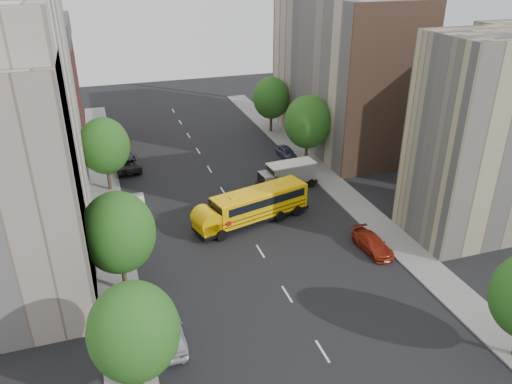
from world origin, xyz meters
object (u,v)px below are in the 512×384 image
street_tree_5 (271,98)px  school_bus (251,205)px  street_tree_1 (118,233)px  parked_car_4 (286,152)px  street_tree_4 (308,122)px  safari_truck (287,175)px  street_tree_0 (134,332)px  street_tree_2 (104,146)px  parked_car_1 (137,202)px  parked_car_2 (127,162)px  parked_car_3 (372,244)px  parked_car_0 (170,334)px

street_tree_5 → school_bus: 25.49m
street_tree_1 → parked_car_4: street_tree_1 is taller
street_tree_4 → street_tree_5: street_tree_4 is taller
safari_truck → street_tree_0: bearing=-132.7°
street_tree_2 → street_tree_4: street_tree_4 is taller
street_tree_4 → parked_car_1: street_tree_4 is taller
street_tree_4 → parked_car_2: size_ratio=1.42×
street_tree_5 → parked_car_4: bearing=-98.5°
street_tree_5 → parked_car_1: bearing=-139.2°
street_tree_4 → parked_car_4: size_ratio=2.11×
safari_truck → parked_car_3: safari_truck is taller
parked_car_3 → street_tree_5: bearing=82.4°
parked_car_2 → street_tree_5: bearing=-163.8°
parked_car_3 → safari_truck: bearing=95.5°
street_tree_4 → safari_truck: bearing=-130.4°
street_tree_4 → safari_truck: size_ratio=1.27×
street_tree_1 → street_tree_4: bearing=39.3°
street_tree_4 → parked_car_4: (-1.40, 2.63, -4.42)m
parked_car_1 → parked_car_4: bearing=-155.1°
school_bus → parked_car_1: size_ratio=2.80×
street_tree_2 → safari_truck: 18.69m
school_bus → safari_truck: bearing=30.7°
parked_car_2 → parked_car_4: (18.40, -2.52, -0.14)m
street_tree_5 → parked_car_1: 26.47m
street_tree_0 → school_bus: (11.77, 16.84, -2.89)m
street_tree_4 → school_bus: (-10.23, -11.16, -3.33)m
street_tree_4 → parked_car_0: bearing=-129.1°
street_tree_5 → parked_car_3: size_ratio=1.67×
parked_car_0 → parked_car_1: bearing=-89.3°
street_tree_2 → parked_car_3: (19.80, -18.75, -4.18)m
street_tree_1 → parked_car_4: size_ratio=2.06×
street_tree_0 → street_tree_2: (0.00, 28.00, 0.19)m
parked_car_0 → parked_car_1: (0.00, 19.25, -0.08)m
parked_car_4 → parked_car_2: bearing=169.5°
street_tree_4 → parked_car_0: size_ratio=1.84×
parked_car_2 → parked_car_3: parked_car_2 is taller
school_bus → parked_car_0: bearing=-141.0°
street_tree_0 → parked_car_0: (2.20, 3.65, -3.89)m
parked_car_1 → safari_truck: bearing=-177.9°
school_bus → parked_car_0: school_bus is taller
street_tree_5 → parked_car_0: 41.58m
school_bus → street_tree_2: bearing=121.4°
street_tree_2 → parked_car_2: size_ratio=1.35×
parked_car_0 → parked_car_3: size_ratio=0.98×
street_tree_2 → street_tree_5: size_ratio=1.03×
street_tree_5 → parked_car_4: size_ratio=1.96×
parked_car_1 → parked_car_4: 19.96m
street_tree_5 → parked_car_0: street_tree_5 is taller
parked_car_4 → parked_car_0: bearing=-127.0°
parked_car_0 → parked_car_3: 18.47m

